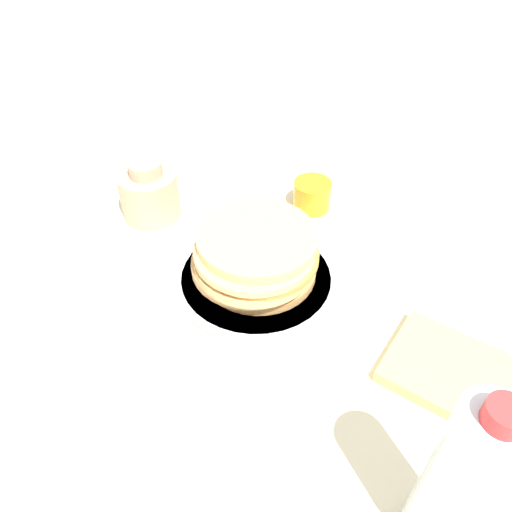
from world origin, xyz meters
TOP-DOWN VIEW (x-y plane):
  - ground_plane at (0.00, 0.00)m, footprint 4.00×4.00m
  - plate at (0.02, -0.01)m, footprint 0.26×0.26m
  - pancake_stack at (0.02, -0.01)m, footprint 0.20×0.20m
  - juice_glass at (0.14, -0.20)m, footprint 0.07×0.07m
  - cream_jug at (0.27, 0.07)m, footprint 0.11×0.11m
  - water_bottle_near at (0.10, 0.26)m, footprint 0.07×0.07m
  - water_bottle_mid at (-0.40, 0.03)m, footprint 0.06×0.06m
  - napkin at (-0.27, -0.14)m, footprint 0.20×0.19m

SIDE VIEW (x-z plane):
  - ground_plane at x=0.00m, z-range 0.00..0.00m
  - plate at x=0.02m, z-range 0.00..0.01m
  - napkin at x=-0.27m, z-range 0.00..0.02m
  - juice_glass at x=0.14m, z-range 0.00..0.06m
  - cream_jug at x=0.27m, z-range -0.01..0.10m
  - pancake_stack at x=0.02m, z-range 0.01..0.10m
  - water_bottle_near at x=0.10m, z-range -0.01..0.24m
  - water_bottle_mid at x=-0.40m, z-range -0.01..0.25m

